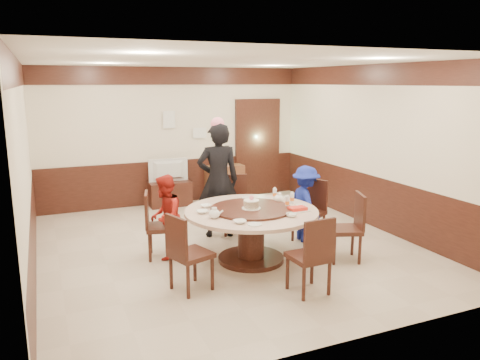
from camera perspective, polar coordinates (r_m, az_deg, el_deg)
name	(u,v)px	position (r m, az deg, el deg)	size (l,w,h in m)	color
room	(227,178)	(7.07, -1.55, 0.24)	(6.00, 6.04, 2.84)	beige
banquet_table	(251,225)	(6.62, 1.37, -5.47)	(1.87, 1.87, 0.78)	#371811
chair_0	(309,222)	(7.62, 8.43, -5.04)	(0.60, 0.60, 0.97)	#371811
chair_1	(235,215)	(7.90, -0.56, -4.30)	(0.56, 0.56, 0.97)	#371811
chair_2	(161,237)	(6.92, -9.61, -6.85)	(0.54, 0.53, 0.97)	#371811
chair_3	(190,266)	(5.82, -6.13, -10.42)	(0.56, 0.56, 0.97)	#371811
chair_4	(309,269)	(5.77, 8.45, -10.67)	(0.46, 0.47, 0.97)	#371811
chair_5	(346,239)	(6.88, 12.74, -7.08)	(0.57, 0.57, 0.97)	#371811
person_standing	(218,180)	(7.60, -2.69, -0.06)	(0.68, 0.45, 1.87)	black
person_red	(165,217)	(6.80, -9.11, -4.46)	(0.59, 0.46, 1.22)	#AB1E16
person_blue	(306,204)	(7.50, 8.00, -2.89)	(0.79, 0.45, 1.22)	navy
birthday_cake	(251,204)	(6.49, 1.39, -2.97)	(0.26, 0.26, 0.18)	white
teapot_left	(214,214)	(6.15, -3.15, -4.14)	(0.17, 0.15, 0.13)	white
teapot_right	(279,199)	(6.96, 4.79, -2.26)	(0.17, 0.15, 0.13)	white
bowl_0	(206,206)	(6.70, -4.19, -3.18)	(0.15, 0.15, 0.04)	white
bowl_1	(291,215)	(6.25, 6.30, -4.28)	(0.15, 0.15, 0.05)	white
bowl_2	(240,222)	(5.94, -0.04, -5.11)	(0.16, 0.16, 0.04)	white
bowl_3	(300,207)	(6.69, 7.36, -3.23)	(0.14, 0.14, 0.04)	white
bowl_4	(202,212)	(6.41, -4.61, -3.88)	(0.16, 0.16, 0.04)	white
bowl_5	(245,198)	(7.11, 0.66, -2.25)	(0.13, 0.13, 0.04)	white
saucer_near	(255,224)	(5.89, 1.79, -5.42)	(0.18, 0.18, 0.01)	white
saucer_far	(264,198)	(7.18, 2.99, -2.25)	(0.18, 0.18, 0.01)	white
shrimp_platter	(298,209)	(6.52, 7.03, -3.57)	(0.30, 0.20, 0.06)	white
bottle_0	(287,202)	(6.68, 5.79, -2.70)	(0.06, 0.06, 0.16)	silver
bottle_1	(292,198)	(6.90, 6.36, -2.25)	(0.06, 0.06, 0.16)	silver
bottle_2	(275,194)	(7.16, 4.26, -1.69)	(0.06, 0.06, 0.16)	silver
tv_stand	(170,194)	(9.74, -8.55, -1.64)	(0.85, 0.45, 0.50)	#371811
television	(169,171)	(9.64, -8.64, 1.14)	(0.81, 0.11, 0.46)	gray
side_cabinet	(224,182)	(10.10, -1.91, -0.30)	(0.80, 0.40, 0.75)	brown
thermos	(227,156)	(10.02, -1.60, 2.89)	(0.15, 0.15, 0.38)	silver
notice_left	(169,120)	(9.72, -8.63, 7.29)	(0.25, 0.00, 0.35)	white
notice_right	(200,133)	(9.93, -4.94, 5.74)	(0.30, 0.00, 0.22)	white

